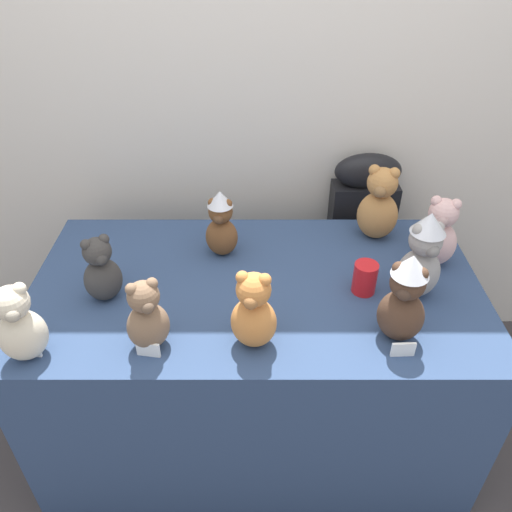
{
  "coord_description": "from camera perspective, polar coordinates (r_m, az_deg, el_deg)",
  "views": [
    {
      "loc": [
        0.0,
        -1.1,
        1.88
      ],
      "look_at": [
        0.0,
        0.25,
        0.89
      ],
      "focal_mm": 35.38,
      "sensor_mm": 36.0,
      "label": 1
    }
  ],
  "objects": [
    {
      "name": "ground_plane",
      "position": [
        2.17,
        -0.02,
        -23.55
      ],
      "size": [
        10.0,
        10.0,
        0.0
      ],
      "primitive_type": "plane",
      "color": "#3D3838"
    },
    {
      "name": "wall_back",
      "position": [
        2.1,
        0.04,
        20.18
      ],
      "size": [
        7.0,
        0.08,
        2.6
      ],
      "primitive_type": "cube",
      "color": "silver",
      "rests_on": "ground_plane"
    },
    {
      "name": "display_table",
      "position": [
        2.01,
        0.0,
        -11.75
      ],
      "size": [
        1.55,
        0.84,
        0.77
      ],
      "primitive_type": "cube",
      "color": "navy",
      "rests_on": "ground_plane"
    },
    {
      "name": "instrument_case",
      "position": [
        2.38,
        11.29,
        0.29
      ],
      "size": [
        0.28,
        0.13,
        1.01
      ],
      "rotation": [
        0.0,
        0.0,
        0.03
      ],
      "color": "black",
      "rests_on": "ground_plane"
    },
    {
      "name": "teddy_bear_caramel",
      "position": [
        1.96,
        13.73,
        5.56
      ],
      "size": [
        0.19,
        0.17,
        0.3
      ],
      "rotation": [
        0.0,
        0.0,
        -0.35
      ],
      "color": "#B27A42",
      "rests_on": "display_table"
    },
    {
      "name": "teddy_bear_charcoal",
      "position": [
        1.69,
        -17.07,
        -1.58
      ],
      "size": [
        0.16,
        0.15,
        0.24
      ],
      "rotation": [
        0.0,
        0.0,
        0.56
      ],
      "color": "#383533",
      "rests_on": "display_table"
    },
    {
      "name": "teddy_bear_blush",
      "position": [
        1.88,
        19.93,
        2.35
      ],
      "size": [
        0.17,
        0.16,
        0.27
      ],
      "rotation": [
        0.0,
        0.0,
        -0.36
      ],
      "color": "beige",
      "rests_on": "display_table"
    },
    {
      "name": "teddy_bear_mocha",
      "position": [
        1.48,
        -12.25,
        -6.74
      ],
      "size": [
        0.16,
        0.15,
        0.24
      ],
      "rotation": [
        0.0,
        0.0,
        0.44
      ],
      "color": "#7F6047",
      "rests_on": "display_table"
    },
    {
      "name": "teddy_bear_chestnut",
      "position": [
        1.82,
        -3.96,
        3.6
      ],
      "size": [
        0.13,
        0.12,
        0.26
      ],
      "rotation": [
        0.0,
        0.0,
        -0.14
      ],
      "color": "brown",
      "rests_on": "display_table"
    },
    {
      "name": "teddy_bear_cocoa",
      "position": [
        1.52,
        16.36,
        -4.7
      ],
      "size": [
        0.17,
        0.16,
        0.3
      ],
      "rotation": [
        0.0,
        0.0,
        -0.43
      ],
      "color": "#4C3323",
      "rests_on": "display_table"
    },
    {
      "name": "teddy_bear_cream",
      "position": [
        1.56,
        -25.18,
        -7.07
      ],
      "size": [
        0.17,
        0.16,
        0.26
      ],
      "rotation": [
        0.0,
        0.0,
        0.41
      ],
      "color": "beige",
      "rests_on": "display_table"
    },
    {
      "name": "teddy_bear_ash",
      "position": [
        1.69,
        18.25,
        -0.11
      ],
      "size": [
        0.17,
        0.15,
        0.32
      ],
      "rotation": [
        0.0,
        0.0,
        0.22
      ],
      "color": "gray",
      "rests_on": "display_table"
    },
    {
      "name": "teddy_bear_ginger",
      "position": [
        1.45,
        -0.3,
        -6.39
      ],
      "size": [
        0.15,
        0.14,
        0.26
      ],
      "rotation": [
        0.0,
        0.0,
        -0.18
      ],
      "color": "#D17F3D",
      "rests_on": "display_table"
    },
    {
      "name": "party_cup_red",
      "position": [
        1.72,
        12.21,
        -2.46
      ],
      "size": [
        0.08,
        0.08,
        0.11
      ],
      "primitive_type": "cylinder",
      "color": "red",
      "rests_on": "display_table"
    },
    {
      "name": "name_card_front_left",
      "position": [
        1.62,
        -24.32,
        -9.57
      ],
      "size": [
        0.07,
        0.02,
        0.05
      ],
      "primitive_type": "cube",
      "rotation": [
        0.0,
        0.0,
        -0.11
      ],
      "color": "white",
      "rests_on": "display_table"
    },
    {
      "name": "name_card_front_middle",
      "position": [
        1.54,
        16.29,
        -10.14
      ],
      "size": [
        0.07,
        0.01,
        0.05
      ],
      "primitive_type": "cube",
      "rotation": [
        0.0,
        0.0,
        0.05
      ],
      "color": "white",
      "rests_on": "display_table"
    },
    {
      "name": "name_card_front_right",
      "position": [
        1.52,
        -12.12,
        -10.28
      ],
      "size": [
        0.07,
        0.02,
        0.05
      ],
      "primitive_type": "cube",
      "rotation": [
        0.0,
        0.0,
        -0.16
      ],
      "color": "white",
      "rests_on": "display_table"
    }
  ]
}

